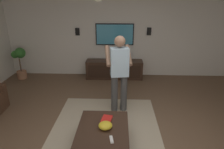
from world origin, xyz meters
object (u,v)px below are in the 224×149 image
at_px(media_console, 114,69).
at_px(wall_speaker_left, 149,31).
at_px(coffee_table, 103,133).
at_px(book, 107,119).
at_px(potted_plant_tall, 20,59).
at_px(wall_speaker_right, 77,32).
at_px(remote_white, 111,139).
at_px(tv, 115,34).
at_px(person_standing, 119,70).
at_px(vase_round, 126,57).
at_px(bowl, 105,125).

relative_size(media_console, wall_speaker_left, 7.73).
relative_size(coffee_table, book, 4.55).
height_order(potted_plant_tall, wall_speaker_right, wall_speaker_right).
height_order(remote_white, wall_speaker_right, wall_speaker_right).
xyz_separation_m(tv, remote_white, (-3.68, -0.06, -0.89)).
height_order(potted_plant_tall, remote_white, potted_plant_tall).
bearing_deg(person_standing, vase_round, -14.78).
height_order(vase_round, wall_speaker_left, wall_speaker_left).
bearing_deg(remote_white, media_console, -9.23).
bearing_deg(book, coffee_table, -1.81).
xyz_separation_m(potted_plant_tall, book, (-2.79, -2.80, -0.20)).
xyz_separation_m(media_console, wall_speaker_left, (0.25, -1.02, 1.12)).
bearing_deg(wall_speaker_left, book, 161.55).
relative_size(potted_plant_tall, bowl, 4.32).
distance_m(media_console, potted_plant_tall, 2.86).
distance_m(person_standing, book, 1.15).
height_order(person_standing, potted_plant_tall, person_standing).
distance_m(potted_plant_tall, bowl, 4.11).
bearing_deg(remote_white, wall_speaker_left, -24.86).
relative_size(coffee_table, potted_plant_tall, 1.06).
relative_size(coffee_table, bowl, 4.59).
height_order(book, vase_round, vase_round).
bearing_deg(book, tv, -170.29).
xyz_separation_m(person_standing, potted_plant_tall, (1.78, 3.00, -0.32)).
xyz_separation_m(potted_plant_tall, bowl, (-3.01, -2.79, -0.17)).
bearing_deg(media_console, remote_white, 1.00).
relative_size(media_console, vase_round, 7.73).
relative_size(tv, remote_white, 7.62).
xyz_separation_m(person_standing, book, (-1.01, 0.20, -0.51)).
bearing_deg(remote_white, vase_round, -15.14).
bearing_deg(remote_white, coffee_table, 16.39).
xyz_separation_m(media_console, bowl, (-3.16, 0.05, 0.17)).
bearing_deg(wall_speaker_right, tv, -90.67).
xyz_separation_m(coffee_table, bowl, (-0.01, -0.04, 0.15)).
xyz_separation_m(book, wall_speaker_left, (3.19, -1.07, 0.98)).
bearing_deg(vase_round, wall_speaker_right, 80.64).
relative_size(coffee_table, tv, 0.87).
distance_m(media_console, wall_speaker_right, 1.59).
relative_size(book, wall_speaker_left, 1.00).
bearing_deg(wall_speaker_left, tv, 90.74).
height_order(potted_plant_tall, bowl, potted_plant_tall).
bearing_deg(potted_plant_tall, bowl, -137.17).
height_order(book, wall_speaker_right, wall_speaker_right).
xyz_separation_m(wall_speaker_left, wall_speaker_right, (0.00, 2.15, -0.02)).
distance_m(potted_plant_tall, wall_speaker_right, 1.92).
height_order(tv, wall_speaker_right, tv).
bearing_deg(remote_white, book, 1.19).
xyz_separation_m(media_console, tv, (0.24, 0.00, 1.03)).
xyz_separation_m(remote_white, book, (0.50, 0.10, 0.01)).
bearing_deg(coffee_table, media_console, -1.58).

